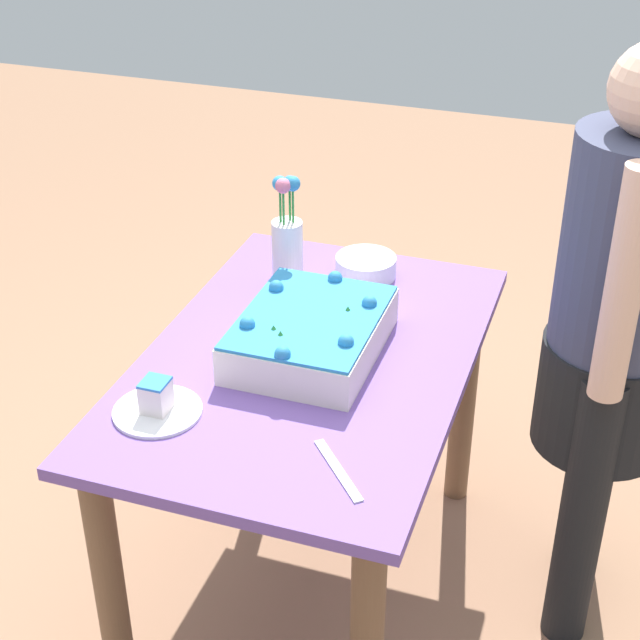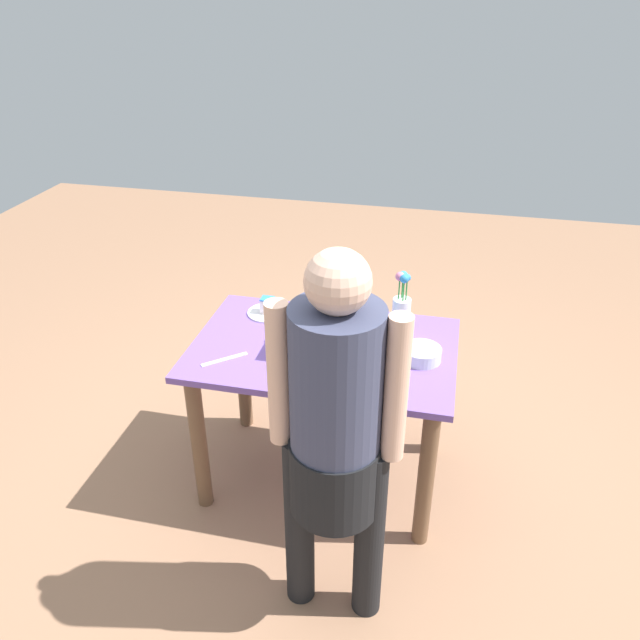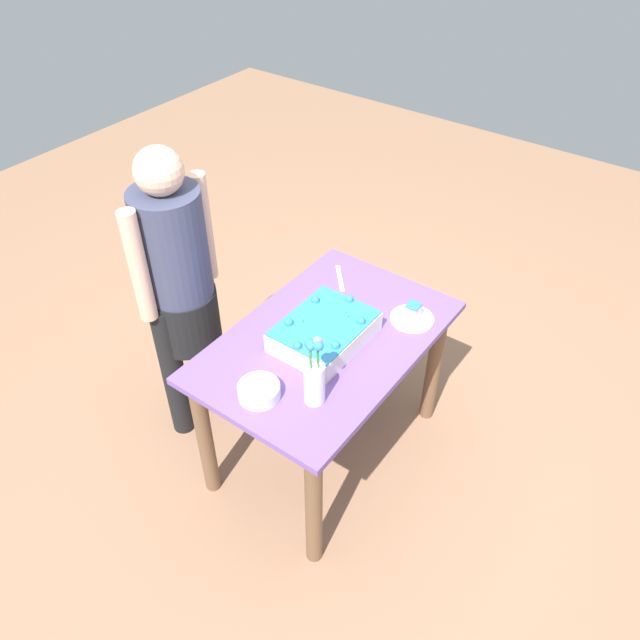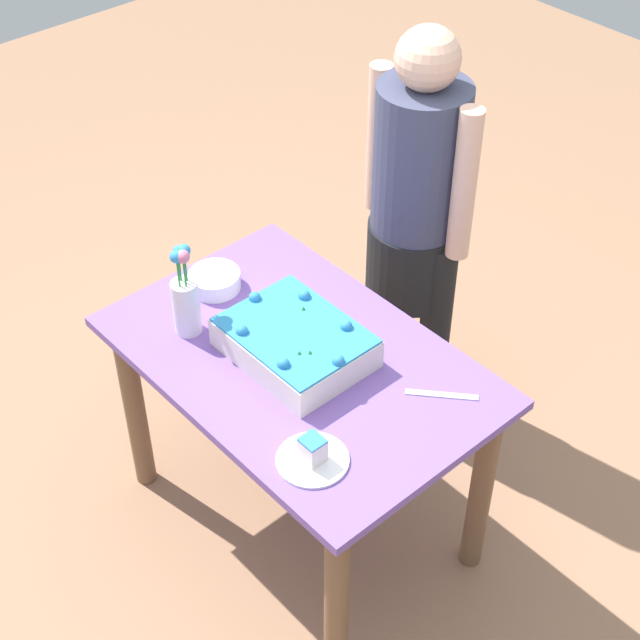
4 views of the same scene
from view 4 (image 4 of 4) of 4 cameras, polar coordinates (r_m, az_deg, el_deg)
name	(u,v)px [view 4 (image 4 of 4)]	position (r m, az deg, el deg)	size (l,w,h in m)	color
ground_plane	(302,516)	(3.40, -1.05, -11.34)	(8.00, 8.00, 0.00)	#966C50
dining_table	(300,393)	(2.95, -1.19, -4.26)	(1.14, 0.75, 0.74)	#7150A2
sheet_cake	(295,342)	(2.82, -1.49, -1.31)	(0.41, 0.31, 0.12)	silver
serving_plate_with_slice	(313,455)	(2.56, -0.44, -7.87)	(0.19, 0.19, 0.08)	white
cake_knife	(442,395)	(2.76, 7.10, -4.34)	(0.20, 0.02, 0.00)	silver
flower_vase	(186,299)	(2.89, -7.83, 1.21)	(0.08, 0.08, 0.31)	silver
fruit_bowl	(215,280)	(3.09, -6.15, 2.31)	(0.16, 0.16, 0.06)	silver
person_standing	(416,210)	(3.25, 5.61, 6.38)	(0.45, 0.31, 1.49)	black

